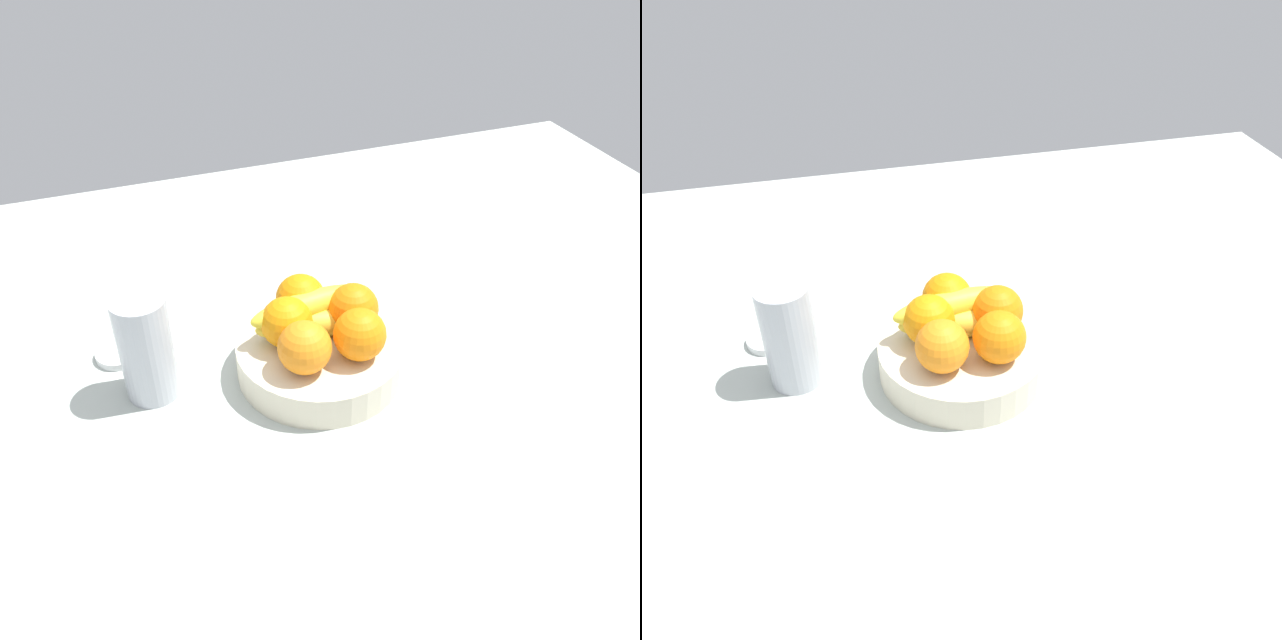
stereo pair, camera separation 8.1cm
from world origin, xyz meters
The scene contains 10 objects.
ground_plane centered at (0.00, 0.00, -1.50)cm, with size 180.00×140.00×3.00cm, color #AEB8B0.
fruit_bowl centered at (-1.65, -0.68, 2.55)cm, with size 23.59×23.59×5.10cm, color beige.
orange_front_left centered at (-5.70, 3.64, 8.70)cm, with size 7.21×7.21×7.21cm, color orange.
orange_front_right centered at (-7.11, -2.07, 8.70)cm, with size 7.21×7.21×7.21cm, color orange.
orange_center centered at (-0.95, -6.79, 8.70)cm, with size 7.21×7.21×7.21cm, color orange.
orange_back_left centered at (2.62, -2.21, 8.70)cm, with size 7.21×7.21×7.21cm, color orange.
orange_back_right centered at (2.08, 3.66, 8.70)cm, with size 7.21×7.21×7.21cm, color orange.
banana_bunch centered at (-1.28, -3.33, 8.20)cm, with size 18.16×8.04×6.20cm.
thermos_tumbler centered at (21.39, -4.56, 7.82)cm, with size 7.28×7.28×15.63cm, color #B2B7BF.
jar_lid centered at (25.05, -13.74, 0.57)cm, with size 6.81×6.81×1.13cm, color silver.
Camera 2 is at (15.76, 70.09, 65.12)cm, focal length 38.02 mm.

